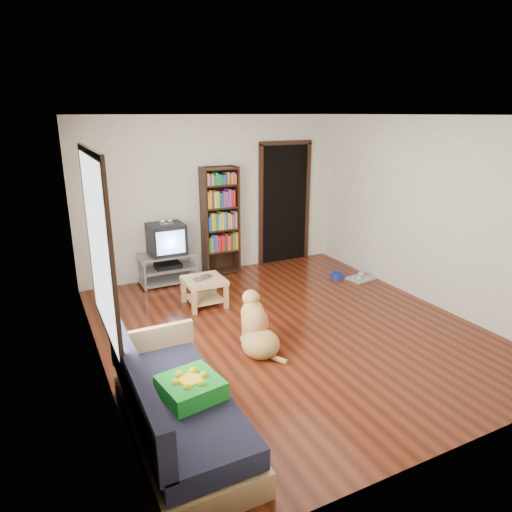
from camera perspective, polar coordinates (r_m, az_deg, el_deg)
name	(u,v)px	position (r m, az deg, el deg)	size (l,w,h in m)	color
ground	(287,328)	(5.90, 3.94, -8.98)	(5.00, 5.00, 0.00)	#5D2210
ceiling	(292,115)	(5.28, 4.55, 17.16)	(5.00, 5.00, 0.00)	white
wall_back	(213,196)	(7.66, -5.36, 7.44)	(4.50, 4.50, 0.00)	silver
wall_front	(465,305)	(3.63, 24.68, -5.59)	(4.50, 4.50, 0.00)	silver
wall_left	(92,254)	(4.75, -19.87, 0.23)	(5.00, 5.00, 0.00)	silver
wall_right	(429,212)	(6.85, 20.76, 5.19)	(5.00, 5.00, 0.00)	silver
green_cushion	(191,387)	(3.88, -8.16, -15.96)	(0.45, 0.45, 0.15)	green
laptop	(205,278)	(6.42, -6.44, -2.81)	(0.31, 0.20, 0.02)	#B5B5BA
dog_bowl	(337,275)	(7.72, 10.10, -2.38)	(0.22, 0.22, 0.08)	navy
grey_rag	(361,279)	(7.72, 12.99, -2.76)	(0.40, 0.32, 0.03)	#9D9D9D
window	(99,247)	(4.22, -19.07, 1.05)	(0.03, 1.46, 1.70)	white
doorway	(284,201)	(8.24, 3.57, 6.92)	(1.03, 0.05, 2.19)	black
tv_stand	(168,267)	(7.41, -10.93, -1.38)	(0.90, 0.45, 0.50)	#99999E
crt_tv	(166,238)	(7.30, -11.18, 2.19)	(0.55, 0.52, 0.58)	black
bookshelf	(220,216)	(7.59, -4.51, 5.07)	(0.60, 0.30, 1.80)	black
sofa	(175,412)	(4.03, -10.03, -18.71)	(0.80, 1.80, 0.80)	tan
coffee_table	(204,287)	(6.49, -6.49, -3.82)	(0.55, 0.55, 0.40)	tan
dog	(257,330)	(5.28, 0.10, -9.18)	(0.47, 0.85, 0.69)	#B88A46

